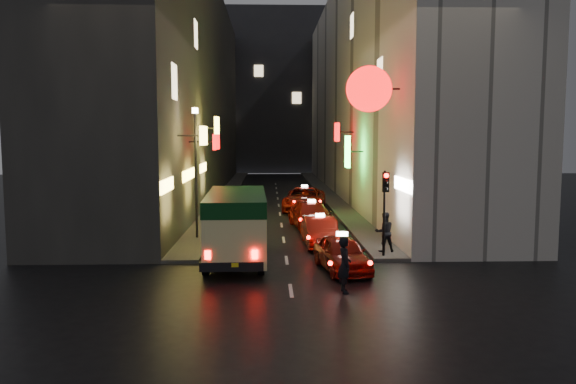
{
  "coord_description": "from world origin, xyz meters",
  "views": [
    {
      "loc": [
        -0.71,
        -13.96,
        5.08
      ],
      "look_at": [
        0.21,
        13.0,
        2.35
      ],
      "focal_mm": 35.0,
      "sensor_mm": 36.0,
      "label": 1
    }
  ],
  "objects": [
    {
      "name": "taxi_third",
      "position": [
        1.62,
        16.3,
        0.83
      ],
      "size": [
        2.84,
        5.48,
        1.84
      ],
      "color": "maroon",
      "rests_on": "ground"
    },
    {
      "name": "sidewalk_right",
      "position": [
        4.25,
        34.0,
        0.07
      ],
      "size": [
        1.5,
        52.0,
        0.15
      ],
      "primitive_type": "cube",
      "color": "#474542",
      "rests_on": "ground"
    },
    {
      "name": "building_left",
      "position": [
        -8.0,
        33.99,
        9.0
      ],
      "size": [
        7.56,
        52.0,
        18.0
      ],
      "color": "#3A3835",
      "rests_on": "ground"
    },
    {
      "name": "pedestrian_sidewalk",
      "position": [
        4.18,
        9.37,
        1.11
      ],
      "size": [
        0.77,
        0.54,
        1.93
      ],
      "primitive_type": "imported",
      "rotation": [
        0.0,
        0.0,
        3.26
      ],
      "color": "black",
      "rests_on": "sidewalk_right"
    },
    {
      "name": "building_right",
      "position": [
        8.0,
        33.99,
        9.0
      ],
      "size": [
        8.34,
        52.0,
        18.0
      ],
      "color": "beige",
      "rests_on": "ground"
    },
    {
      "name": "building_far",
      "position": [
        0.0,
        66.0,
        11.0
      ],
      "size": [
        30.0,
        10.0,
        22.0
      ],
      "primitive_type": "cube",
      "color": "#2F2F33",
      "rests_on": "ground"
    },
    {
      "name": "traffic_light",
      "position": [
        4.0,
        8.47,
        2.69
      ],
      "size": [
        0.26,
        0.43,
        3.5
      ],
      "color": "black",
      "rests_on": "sidewalk_right"
    },
    {
      "name": "ground",
      "position": [
        0.0,
        0.0,
        0.0
      ],
      "size": [
        120.0,
        120.0,
        0.0
      ],
      "primitive_type": "plane",
      "color": "black",
      "rests_on": "ground"
    },
    {
      "name": "sidewalk_left",
      "position": [
        -4.25,
        34.0,
        0.07
      ],
      "size": [
        1.5,
        52.0,
        0.15
      ],
      "primitive_type": "cube",
      "color": "#474542",
      "rests_on": "ground"
    },
    {
      "name": "minibus",
      "position": [
        -2.01,
        8.25,
        1.77
      ],
      "size": [
        2.47,
        6.55,
        2.8
      ],
      "color": "#F4EC98",
      "rests_on": "ground"
    },
    {
      "name": "lamp_post",
      "position": [
        -4.2,
        13.0,
        3.72
      ],
      "size": [
        0.28,
        0.28,
        6.22
      ],
      "color": "black",
      "rests_on": "sidewalk_left"
    },
    {
      "name": "taxi_far",
      "position": [
        1.69,
        23.58,
        0.93
      ],
      "size": [
        3.19,
        6.09,
        2.02
      ],
      "color": "maroon",
      "rests_on": "ground"
    },
    {
      "name": "taxi_near",
      "position": [
        2.03,
        6.7,
        0.77
      ],
      "size": [
        2.68,
        5.05,
        1.7
      ],
      "color": "maroon",
      "rests_on": "ground"
    },
    {
      "name": "taxi_second",
      "position": [
        1.64,
        11.5,
        0.78
      ],
      "size": [
        2.18,
        4.95,
        1.72
      ],
      "color": "maroon",
      "rests_on": "ground"
    },
    {
      "name": "pedestrian_crossing",
      "position": [
        1.73,
        3.73,
        1.04
      ],
      "size": [
        0.5,
        0.72,
        2.07
      ],
      "primitive_type": "imported",
      "rotation": [
        0.0,
        0.0,
        1.66
      ],
      "color": "black",
      "rests_on": "ground"
    }
  ]
}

